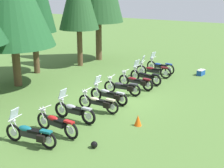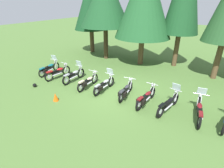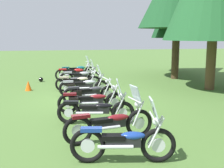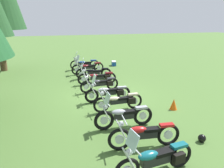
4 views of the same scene
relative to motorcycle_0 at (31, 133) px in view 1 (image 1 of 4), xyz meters
name	(u,v)px [view 1 (image 1 of 4)]	position (x,y,z in m)	size (l,w,h in m)	color
ground_plane	(117,99)	(6.10, -0.11, -0.48)	(80.00, 80.00, 0.00)	#4C7033
motorcycle_0	(31,133)	(0.00, 0.00, 0.00)	(0.81, 2.28, 1.36)	black
motorcycle_1	(56,123)	(1.22, -0.19, -0.02)	(0.68, 2.29, 1.02)	black
motorcycle_2	(74,111)	(2.63, 0.02, -0.01)	(0.63, 2.22, 1.38)	black
motorcycle_3	(99,103)	(4.14, -0.29, -0.04)	(0.77, 2.21, 1.00)	black
motorcycle_4	(109,95)	(5.34, -0.11, -0.03)	(0.68, 2.24, 1.35)	black
motorcycle_5	(123,87)	(6.87, -0.05, -0.05)	(0.77, 2.17, 1.00)	black
motorcycle_6	(136,81)	(8.21, -0.19, -0.05)	(0.71, 2.33, 1.01)	black
motorcycle_7	(145,76)	(9.47, -0.14, -0.03)	(0.74, 2.31, 1.36)	black
motorcycle_8	(153,70)	(10.93, 0.00, -0.01)	(0.75, 2.37, 1.38)	black
motorcycle_9	(160,66)	(12.19, 0.04, -0.01)	(0.67, 2.20, 1.38)	black
picnic_cooler	(201,72)	(13.10, -2.54, -0.29)	(0.66, 0.44, 0.37)	#19479E
traffic_cone	(138,120)	(3.64, -2.62, -0.24)	(0.32, 0.32, 0.48)	#EA590F
dropped_helmet	(94,145)	(1.03, -2.14, -0.35)	(0.26, 0.26, 0.26)	black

